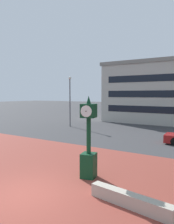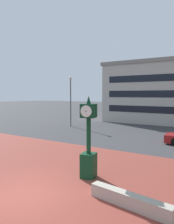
% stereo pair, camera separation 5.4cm
% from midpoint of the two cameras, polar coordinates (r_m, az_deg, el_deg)
% --- Properties ---
extents(ground_plane, '(200.00, 200.00, 0.00)m').
position_cam_midpoint_polar(ground_plane, '(9.81, -16.01, -19.89)').
color(ground_plane, '#38383A').
extents(plaza_brick_paving, '(44.00, 12.44, 0.01)m').
position_cam_midpoint_polar(plaza_brick_paving, '(11.29, -7.21, -16.39)').
color(plaza_brick_paving, brown).
rests_on(plaza_brick_paving, ground).
extents(planter_wall, '(3.22, 0.86, 0.50)m').
position_cam_midpoint_polar(planter_wall, '(8.64, 10.74, -21.49)').
color(planter_wall, '#ADA393').
rests_on(planter_wall, ground).
extents(street_clock, '(0.80, 0.81, 3.97)m').
position_cam_midpoint_polar(street_clock, '(10.73, 0.28, -8.37)').
color(street_clock, '#0C381E').
rests_on(street_clock, ground).
extents(street_lamp_post, '(0.36, 0.36, 6.27)m').
position_cam_midpoint_polar(street_lamp_post, '(27.76, -4.48, 4.19)').
color(street_lamp_post, '#4C4C51').
rests_on(street_lamp_post, ground).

